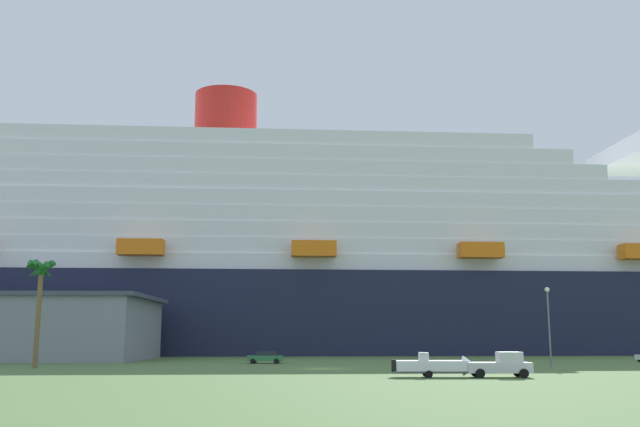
% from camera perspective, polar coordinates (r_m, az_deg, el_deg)
% --- Properties ---
extents(ground_plane, '(600.00, 600.00, 0.00)m').
position_cam_1_polar(ground_plane, '(109.67, 0.42, -11.75)').
color(ground_plane, '#4C6B38').
extents(cruise_ship, '(263.02, 58.24, 62.43)m').
position_cam_1_polar(cruise_ship, '(146.62, 4.68, -4.62)').
color(cruise_ship, '#191E38').
rests_on(cruise_ship, ground_plane).
extents(pickup_truck, '(5.62, 2.32, 2.20)m').
position_cam_1_polar(pickup_truck, '(64.89, 14.44, -11.82)').
color(pickup_truck, silver).
rests_on(pickup_truck, ground_plane).
extents(small_boat_on_trailer, '(8.48, 2.14, 2.15)m').
position_cam_1_polar(small_boat_on_trailer, '(63.84, 9.57, -12.10)').
color(small_boat_on_trailer, '#595960').
rests_on(small_boat_on_trailer, ground_plane).
extents(palm_tree, '(3.40, 3.32, 12.26)m').
position_cam_1_polar(palm_tree, '(86.80, -21.68, -4.95)').
color(palm_tree, brown).
rests_on(palm_tree, ground_plane).
extents(street_lamp, '(0.56, 0.56, 9.15)m').
position_cam_1_polar(street_lamp, '(86.14, 18.03, -7.89)').
color(street_lamp, slate).
rests_on(street_lamp, ground_plane).
extents(parked_car_green_wagon, '(4.65, 2.12, 1.58)m').
position_cam_1_polar(parked_car_green_wagon, '(94.51, -4.42, -11.52)').
color(parked_car_green_wagon, '#2D723F').
rests_on(parked_car_green_wagon, ground_plane).
extents(parked_car_yellow_taxi, '(4.89, 2.69, 1.58)m').
position_cam_1_polar(parked_car_yellow_taxi, '(111.37, -24.38, -10.43)').
color(parked_car_yellow_taxi, yellow).
rests_on(parked_car_yellow_taxi, ground_plane).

